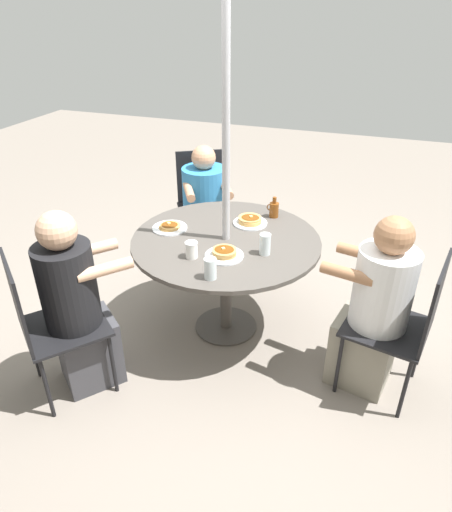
{
  "coord_description": "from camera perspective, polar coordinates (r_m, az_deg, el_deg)",
  "views": [
    {
      "loc": [
        -0.91,
        2.61,
        2.2
      ],
      "look_at": [
        0.0,
        0.0,
        0.62
      ],
      "focal_mm": 32.0,
      "sensor_mm": 36.0,
      "label": 1
    }
  ],
  "objects": [
    {
      "name": "coffee_cup",
      "position": [
        2.87,
        -4.34,
        0.78
      ],
      "size": [
        0.08,
        0.08,
        0.11
      ],
      "color": "white",
      "rests_on": "patio_table"
    },
    {
      "name": "drinking_glass_a",
      "position": [
        2.65,
        -1.98,
        -1.57
      ],
      "size": [
        0.07,
        0.07,
        0.13
      ],
      "primitive_type": "cylinder",
      "color": "silver",
      "rests_on": "patio_table"
    },
    {
      "name": "drinking_glass_b",
      "position": [
        2.9,
        4.9,
        1.48
      ],
      "size": [
        0.07,
        0.07,
        0.14
      ],
      "primitive_type": "cylinder",
      "color": "silver",
      "rests_on": "patio_table"
    },
    {
      "name": "diner_south",
      "position": [
        2.9,
        -18.1,
        -6.34
      ],
      "size": [
        0.56,
        0.58,
        1.21
      ],
      "rotation": [
        0.0,
        0.0,
        -3.83
      ],
      "color": "#3D3D42",
      "rests_on": "ground"
    },
    {
      "name": "patio_chair_north",
      "position": [
        2.88,
        21.55,
        -7.54
      ],
      "size": [
        0.55,
        0.55,
        0.97
      ],
      "rotation": [
        0.0,
        0.0,
        -1.78
      ],
      "color": "black",
      "rests_on": "ground"
    },
    {
      "name": "diner_north",
      "position": [
        2.91,
        17.99,
        -6.72
      ],
      "size": [
        0.54,
        0.43,
        1.18
      ],
      "rotation": [
        0.0,
        0.0,
        -1.78
      ],
      "color": "gray",
      "rests_on": "ground"
    },
    {
      "name": "pancake_plate_b",
      "position": [
        3.26,
        -7.04,
        3.59
      ],
      "size": [
        0.25,
        0.25,
        0.04
      ],
      "color": "white",
      "rests_on": "patio_table"
    },
    {
      "name": "umbrella_pole",
      "position": [
        2.96,
        0.0,
        8.85
      ],
      "size": [
        0.05,
        0.05,
        2.29
      ],
      "primitive_type": "cylinder",
      "color": "#ADADB2",
      "rests_on": "ground"
    },
    {
      "name": "ground_plane",
      "position": [
        3.53,
        0.0,
        -8.79
      ],
      "size": [
        12.0,
        12.0,
        0.0
      ],
      "primitive_type": "plane",
      "color": "gray"
    },
    {
      "name": "pancake_plate_c",
      "position": [
        2.89,
        -0.2,
        0.31
      ],
      "size": [
        0.25,
        0.25,
        0.06
      ],
      "color": "white",
      "rests_on": "patio_table"
    },
    {
      "name": "syrup_bottle",
      "position": [
        3.42,
        6.0,
        5.83
      ],
      "size": [
        0.09,
        0.07,
        0.16
      ],
      "color": "brown",
      "rests_on": "patio_table"
    },
    {
      "name": "diner_east",
      "position": [
        4.16,
        -2.59,
        5.44
      ],
      "size": [
        0.59,
        0.64,
        1.1
      ],
      "rotation": [
        0.0,
        0.0,
        0.52
      ],
      "color": "beige",
      "rests_on": "ground"
    },
    {
      "name": "pancake_plate_a",
      "position": [
        3.32,
        3.03,
        4.39
      ],
      "size": [
        0.25,
        0.25,
        0.06
      ],
      "color": "white",
      "rests_on": "patio_table"
    },
    {
      "name": "patio_chair_south",
      "position": [
        2.89,
        -21.59,
        -7.46
      ],
      "size": [
        0.65,
        0.65,
        0.97
      ],
      "rotation": [
        0.0,
        0.0,
        -3.83
      ],
      "color": "black",
      "rests_on": "ground"
    },
    {
      "name": "patio_table",
      "position": [
        3.16,
        0.0,
        0.76
      ],
      "size": [
        1.29,
        1.29,
        0.76
      ],
      "color": "#4C4742",
      "rests_on": "ground"
    },
    {
      "name": "patio_chair_east",
      "position": [
        4.31,
        -2.97,
        7.22
      ],
      "size": [
        0.63,
        0.63,
        0.97
      ],
      "rotation": [
        0.0,
        0.0,
        0.52
      ],
      "color": "black",
      "rests_on": "ground"
    }
  ]
}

